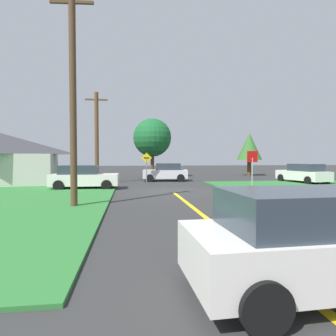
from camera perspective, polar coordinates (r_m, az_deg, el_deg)
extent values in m
plane|color=#313131|center=(18.46, 0.75, -4.57)|extent=(120.00, 120.00, 0.00)
cube|color=yellow|center=(10.70, 7.10, -9.38)|extent=(0.20, 14.00, 0.01)
cylinder|color=#9EA0A8|center=(18.49, 16.25, -1.33)|extent=(0.07, 0.07, 2.13)
cube|color=red|center=(18.46, 16.29, 2.18)|extent=(0.68, 0.06, 0.68)
cube|color=white|center=(20.39, -16.02, -2.21)|extent=(4.50, 1.94, 0.76)
cube|color=#2D3842|center=(20.43, -17.19, -0.31)|extent=(2.49, 1.68, 0.60)
cylinder|color=black|center=(21.11, -11.54, -2.85)|extent=(0.68, 0.24, 0.68)
cylinder|color=black|center=(19.32, -12.02, -3.30)|extent=(0.68, 0.24, 0.68)
cylinder|color=black|center=(21.60, -19.58, -2.82)|extent=(0.68, 0.24, 0.68)
cylinder|color=black|center=(19.85, -20.77, -3.25)|extent=(0.68, 0.24, 0.68)
cube|color=white|center=(5.32, 27.88, -14.36)|extent=(4.29, 2.00, 0.76)
cube|color=#2D3842|center=(4.97, 24.81, -7.43)|extent=(2.38, 1.71, 0.60)
cylinder|color=black|center=(5.52, 9.18, -16.83)|extent=(0.69, 0.25, 0.68)
cylinder|color=black|center=(3.99, 18.49, -24.62)|extent=(0.69, 0.25, 0.68)
cube|color=white|center=(26.80, 24.97, -1.33)|extent=(2.61, 4.84, 0.76)
cube|color=#2D3842|center=(26.54, 25.45, 0.10)|extent=(2.03, 2.77, 0.60)
cylinder|color=black|center=(27.40, 21.37, -1.84)|extent=(0.34, 0.71, 0.68)
cylinder|color=black|center=(28.57, 24.15, -1.72)|extent=(0.34, 0.71, 0.68)
cylinder|color=black|center=(25.07, 25.88, -2.25)|extent=(0.34, 0.71, 0.68)
cylinder|color=black|center=(26.34, 28.70, -2.10)|extent=(0.34, 0.71, 0.68)
cube|color=silver|center=(26.41, -0.55, -1.19)|extent=(4.18, 2.35, 0.76)
cube|color=#2D3842|center=(26.39, 0.03, 0.29)|extent=(2.37, 1.92, 0.60)
cylinder|color=black|center=(25.51, -3.57, -1.98)|extent=(0.70, 0.29, 0.68)
cylinder|color=black|center=(27.39, -3.42, -1.70)|extent=(0.70, 0.29, 0.68)
cylinder|color=black|center=(25.55, 2.52, -1.97)|extent=(0.70, 0.29, 0.68)
cylinder|color=black|center=(27.42, 2.26, -1.70)|extent=(0.70, 0.29, 0.68)
cylinder|color=#513825|center=(13.14, -18.22, 13.11)|extent=(0.29, 0.29, 9.34)
cube|color=#513825|center=(14.42, -18.42, 28.58)|extent=(1.80, 0.26, 0.12)
cylinder|color=brown|center=(24.58, -13.87, 5.74)|extent=(0.33, 0.33, 7.47)
cube|color=brown|center=(24.98, -13.93, 12.94)|extent=(1.80, 0.14, 0.12)
cylinder|color=slate|center=(24.69, -4.24, -0.46)|extent=(0.08, 0.08, 2.11)
cube|color=yellow|center=(24.67, -4.25, 1.99)|extent=(0.91, 0.05, 0.91)
cube|color=black|center=(24.67, -4.25, 1.99)|extent=(0.45, 0.05, 0.10)
cylinder|color=brown|center=(31.36, -3.10, 0.57)|extent=(0.39, 0.39, 2.65)
sphere|color=#195E2C|center=(31.43, -3.11, 6.00)|extent=(4.11, 4.11, 4.11)
cylinder|color=brown|center=(35.96, 15.69, 0.07)|extent=(0.46, 0.46, 1.88)
cone|color=#356A2C|center=(35.97, 15.73, 4.14)|extent=(2.94, 2.94, 3.23)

